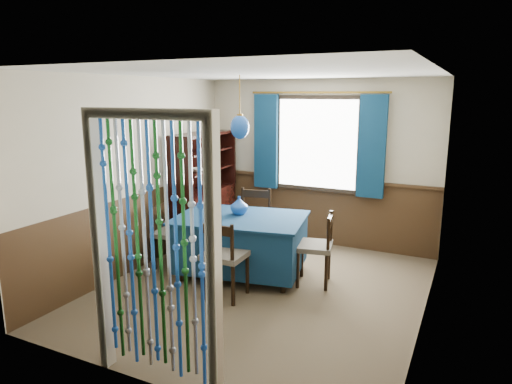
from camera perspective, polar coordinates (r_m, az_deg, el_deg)
The scene contains 22 objects.
floor at distance 5.53m, azimuth 0.67°, elevation -12.16°, with size 4.00×4.00×0.00m, color brown.
ceiling at distance 5.05m, azimuth 0.74°, elevation 14.68°, with size 4.00×4.00×0.00m, color silver.
wall_back at distance 6.98m, azimuth 7.74°, elevation 3.58°, with size 3.60×3.60×0.00m, color #BEB49B.
wall_front at distance 3.50m, azimuth -13.50°, elevation -5.27°, with size 3.60×3.60×0.00m, color #BEB49B.
wall_left at distance 6.12m, azimuth -14.73°, elevation 2.09°, with size 4.00×4.00×0.00m, color #BEB49B.
wall_right at distance 4.69m, azimuth 21.02°, elevation -1.33°, with size 4.00×4.00×0.00m, color #BEB49B.
wainscot_back at distance 7.12m, azimuth 7.54°, elevation -2.42°, with size 3.60×3.60×0.00m, color #3D2917.
wainscot_front at distance 3.80m, azimuth -12.77°, elevation -16.08°, with size 3.60×3.60×0.00m, color #3D2917.
wainscot_left at distance 6.28m, azimuth -14.26°, elevation -4.67°, with size 4.00×4.00×0.00m, color #3D2917.
wainscot_right at distance 4.91m, azimuth 20.17°, elevation -9.86°, with size 4.00×4.00×0.00m, color #3D2917.
window at distance 6.89m, azimuth 7.68°, elevation 5.99°, with size 1.32×0.12×1.42m, color black.
doorway at distance 3.61m, azimuth -12.73°, elevation -8.06°, with size 1.16×0.12×2.18m, color silver, non-canonical shape.
dining_table at distance 5.83m, azimuth -1.92°, elevation -6.18°, with size 1.77×1.37×0.77m.
chair_near at distance 5.18m, azimuth -4.03°, elevation -8.02°, with size 0.47×0.45×0.93m.
chair_far at distance 6.47m, azimuth -0.33°, elevation -3.71°, with size 0.56×0.55×0.97m.
chair_left at distance 6.20m, azimuth -10.72°, elevation -5.07°, with size 0.45×0.47×0.87m.
chair_right at distance 5.59m, azimuth 7.58°, elevation -6.81°, with size 0.50×0.52×0.89m.
sideboard at distance 7.05m, azimuth -6.58°, elevation -1.72°, with size 0.54×1.34×1.71m.
pendant_lamp at distance 5.55m, azimuth -2.03°, elevation 8.14°, with size 0.23×0.23×0.76m.
vase_table at distance 5.83m, azimuth -2.12°, elevation -1.77°, with size 0.21×0.21×0.21m, color #16459A.
bowl_shelf at distance 6.70m, azimuth -7.40°, elevation 2.79°, with size 0.22×0.22×0.05m, color beige.
vase_sideboard at distance 7.13m, azimuth -5.29°, elevation 1.41°, with size 0.19×0.19×0.20m, color beige.
Camera 1 is at (2.15, -4.56, 2.28)m, focal length 32.00 mm.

